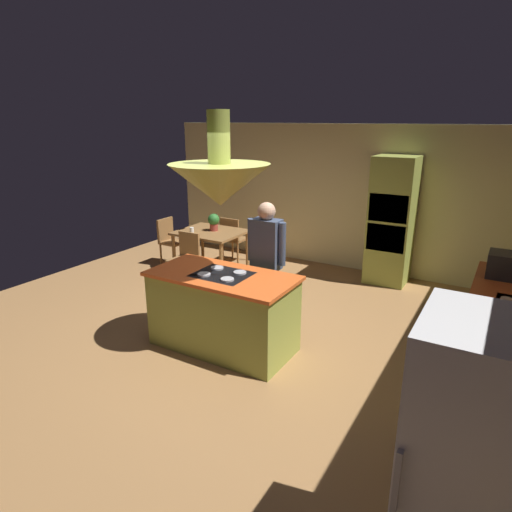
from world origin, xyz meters
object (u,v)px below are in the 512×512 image
Objects in this scene: kitchen_island at (223,311)px; chair_by_back_wall at (233,237)px; refrigerator at (476,472)px; oven_tower at (391,221)px; microwave_on_counter at (510,266)px; chair_facing_island at (186,255)px; potted_plant_on_table at (214,221)px; canister_flour at (504,315)px; person_at_island at (266,258)px; cup_on_table at (192,230)px; chair_at_corner at (170,238)px; dining_table at (211,236)px; canister_sugar at (505,307)px.

kitchen_island reaches higher than chair_by_back_wall.
refrigerator is at bearing -31.27° from kitchen_island.
microwave_on_counter is (1.74, -1.71, 0.03)m from oven_tower.
chair_facing_island is 2.90× the size of potted_plant_on_table.
person_at_island is at bearing 169.03° from canister_flour.
chair_by_back_wall is at bearing 76.49° from cup_on_table.
potted_plant_on_table is 3.33× the size of cup_on_table.
chair_at_corner reaches higher than cup_on_table.
chair_at_corner is at bearing -163.00° from oven_tower.
chair_at_corner is at bearing 160.77° from canister_flour.
person_at_island is at bearing -20.51° from chair_facing_island.
dining_table is at bearing 139.82° from refrigerator.
cup_on_table is (-0.25, -0.30, -0.12)m from potted_plant_on_table.
canister_sugar is at bearing 151.92° from chair_by_back_wall.
chair_by_back_wall is (-4.50, 4.49, -0.35)m from refrigerator.
oven_tower reaches higher than potted_plant_on_table.
chair_at_corner is 1.89× the size of microwave_on_counter.
kitchen_island is 1.53× the size of dining_table.
dining_table is at bearing -110.93° from potted_plant_on_table.
oven_tower is 3.36m from canister_sugar.
microwave_on_counter is at bearing 164.52° from chair_by_back_wall.
oven_tower is 2.89m from chair_by_back_wall.
chair_at_corner is at bearing 153.71° from person_at_island.
potted_plant_on_table is at bearing 69.07° from dining_table.
kitchen_island is 3.37m from chair_at_corner.
person_at_island is (-0.91, -2.54, -0.08)m from oven_tower.
dining_table is 6.44× the size of canister_flour.
refrigerator is 19.01× the size of cup_on_table.
person_at_island is 1.92× the size of chair_by_back_wall.
canister_sugar is at bearing 88.89° from refrigerator.
cup_on_table reaches higher than dining_table.
microwave_on_counter is (2.84, 1.53, 0.60)m from kitchen_island.
refrigerator is 5.92m from cup_on_table.
kitchen_island is 9.80× the size of canister_sugar.
chair_facing_island and chair_by_back_wall have the same top height.
oven_tower is 11.88× the size of canister_sugar.
oven_tower is at bearing 33.22° from chair_facing_island.
refrigerator reaches higher than person_at_island.
oven_tower is 6.93× the size of potted_plant_on_table.
oven_tower is at bearing 119.67° from canister_flour.
refrigerator is 5.91m from potted_plant_on_table.
potted_plant_on_table is (-1.67, 2.17, 0.46)m from kitchen_island.
microwave_on_counter is (4.51, -0.63, 0.14)m from potted_plant_on_table.
refrigerator is 1.03× the size of person_at_island.
cup_on_table is at bearing 176.02° from microwave_on_counter.
chair_by_back_wall is 1.17m from chair_at_corner.
cup_on_table is 5.05m from canister_flour.
dining_table is at bearing 128.99° from kitchen_island.
dining_table is at bearing 143.51° from person_at_island.
canister_flour is at bearing 88.78° from refrigerator.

